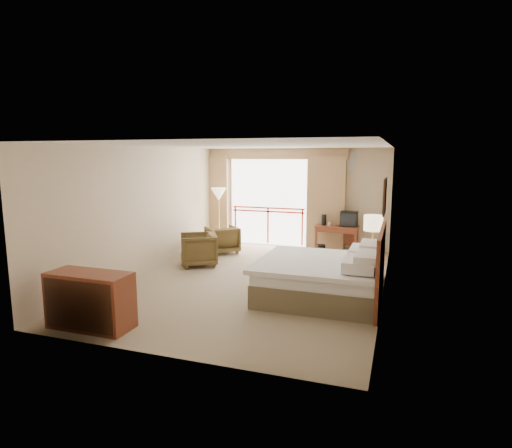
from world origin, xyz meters
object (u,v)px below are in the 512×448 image
at_px(desk, 337,231).
at_px(tv, 349,219).
at_px(bed, 323,277).
at_px(armchair_near, 199,265).
at_px(nightstand, 371,264).
at_px(floor_lamp, 219,196).
at_px(armchair_far, 222,253).
at_px(side_table, 202,241).
at_px(dresser, 90,300).
at_px(wastebasket, 321,250).
at_px(table_lamp, 373,224).

distance_m(desk, tv, 0.46).
bearing_deg(bed, armchair_near, 156.88).
height_order(nightstand, desk, desk).
xyz_separation_m(armchair_near, floor_lamp, (-0.37, 2.02, 1.40)).
distance_m(armchair_far, side_table, 0.70).
bearing_deg(dresser, armchair_far, 94.33).
bearing_deg(desk, armchair_near, -144.11).
height_order(nightstand, wastebasket, nightstand).
xyz_separation_m(table_lamp, side_table, (-4.19, 0.69, -0.77)).
relative_size(desk, side_table, 1.97).
bearing_deg(dresser, side_table, 98.72).
distance_m(table_lamp, tv, 2.29).
relative_size(bed, wastebasket, 7.87).
relative_size(nightstand, armchair_far, 0.82).
distance_m(nightstand, side_table, 4.25).
distance_m(armchair_far, dresser, 5.15).
distance_m(armchair_far, armchair_near, 1.36).
height_order(bed, desk, bed).
xyz_separation_m(wastebasket, armchair_near, (-2.49, -1.92, -0.13)).
bearing_deg(wastebasket, armchair_far, -167.16).
xyz_separation_m(armchair_far, floor_lamp, (-0.38, 0.66, 1.40)).
relative_size(wastebasket, armchair_near, 0.33).
bearing_deg(wastebasket, tv, 34.12).
distance_m(nightstand, armchair_far, 4.04).
bearing_deg(nightstand, tv, 103.52).
xyz_separation_m(table_lamp, armchair_far, (-3.84, 1.17, -1.15)).
height_order(nightstand, side_table, nightstand).
bearing_deg(wastebasket, dresser, -112.63).
distance_m(nightstand, table_lamp, 0.84).
distance_m(bed, armchair_far, 4.13).
relative_size(desk, dresser, 0.87).
bearing_deg(armchair_near, dresser, -27.33).
xyz_separation_m(desk, tv, (0.30, -0.05, 0.35)).
xyz_separation_m(bed, table_lamp, (0.72, 1.52, 0.77)).
xyz_separation_m(bed, side_table, (-3.46, 2.22, 0.00)).
height_order(bed, armchair_near, bed).
relative_size(desk, tv, 2.53).
bearing_deg(tv, wastebasket, -164.77).
relative_size(table_lamp, desk, 0.62).
xyz_separation_m(desk, wastebasket, (-0.33, -0.48, -0.42)).
xyz_separation_m(nightstand, floor_lamp, (-4.22, 1.88, 1.09)).
bearing_deg(side_table, tv, 22.96).
bearing_deg(armchair_far, desk, 156.81).
relative_size(nightstand, table_lamp, 0.93).
bearing_deg(tv, nightstand, -90.64).
bearing_deg(floor_lamp, armchair_far, -60.15).
relative_size(nightstand, armchair_near, 0.76).
bearing_deg(tv, armchair_near, -161.87).
bearing_deg(armchair_near, nightstand, 63.06).
height_order(nightstand, armchair_far, nightstand).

